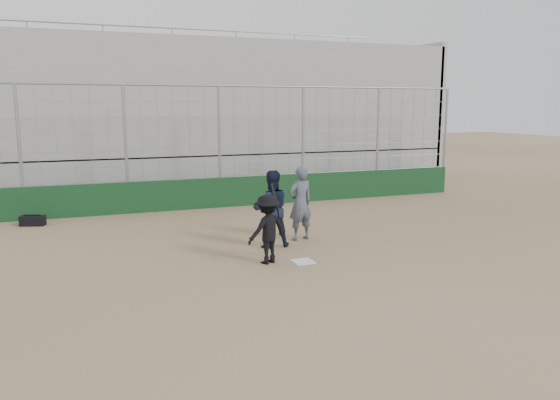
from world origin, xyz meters
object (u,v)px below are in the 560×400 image
object	(u,v)px
batter_at_plate	(267,229)
equipment_bag	(33,221)
catcher_crouched	(271,222)
umpire	(300,207)

from	to	relation	value
batter_at_plate	equipment_bag	world-z (taller)	batter_at_plate
catcher_crouched	equipment_bag	xyz separation A→B (m)	(-5.53, 4.67, -0.48)
umpire	equipment_bag	bearing A→B (deg)	-46.07
equipment_bag	umpire	bearing A→B (deg)	-33.15
equipment_bag	batter_at_plate	bearing A→B (deg)	-49.55
catcher_crouched	umpire	world-z (taller)	umpire
batter_at_plate	catcher_crouched	distance (m)	1.31
catcher_crouched	umpire	distance (m)	1.06
batter_at_plate	catcher_crouched	world-z (taller)	batter_at_plate
batter_at_plate	equipment_bag	size ratio (longest dim) A/B	2.32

